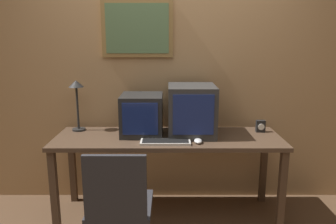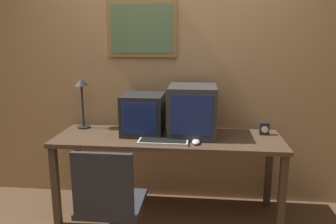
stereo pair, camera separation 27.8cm
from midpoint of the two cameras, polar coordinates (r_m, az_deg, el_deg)
The scene contains 9 objects.
wall_back at distance 3.12m, azimuth 3.28°, elevation 7.72°, with size 8.00×0.08×2.60m.
desk at distance 2.87m, azimuth 2.80°, elevation -5.87°, with size 1.95×0.62×0.74m.
monitor_left at distance 2.89m, azimuth -1.61°, elevation -0.38°, with size 0.36×0.39×0.35m.
monitor_right at distance 2.85m, azimuth 7.07°, elevation 0.19°, with size 0.41×0.44×0.44m.
keyboard_main at distance 2.66m, azimuth 2.15°, elevation -5.24°, with size 0.41×0.15×0.03m.
mouse_near_keyboard at distance 2.66m, azimuth 7.89°, elevation -5.22°, with size 0.07×0.11×0.03m.
desk_clock at distance 3.04m, azimuth 18.99°, elevation -2.82°, with size 0.08×0.05×0.11m.
desk_lamp at distance 3.10m, azimuth -12.33°, elevation 3.43°, with size 0.14×0.14×0.46m.
office_chair at distance 2.38m, azimuth -6.58°, elevation -17.43°, with size 0.45×0.45×0.89m.
Camera 2 is at (0.28, -1.90, 1.58)m, focal length 35.00 mm.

